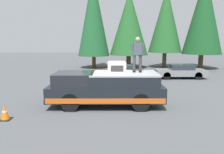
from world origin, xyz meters
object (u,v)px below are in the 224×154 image
Objects in this scene: parked_car_maroon at (119,72)px; traffic_cone at (5,113)px; pickup_truck at (106,88)px; person_on_truck_bed at (137,54)px; compressor_unit at (117,67)px; parked_car_grey at (180,71)px.

parked_car_maroon is 10.61m from traffic_cone.
person_on_truck_bed is (0.18, -1.52, 1.68)m from pickup_truck.
parked_car_maroon is at bearing -2.62° from compressor_unit.
person_on_truck_bed reaches higher than traffic_cone.
parked_car_maroon is (7.26, 0.65, -1.97)m from person_on_truck_bed.
parked_car_grey is at bearing -30.05° from person_on_truck_bed.
person_on_truck_bed is at bearing 149.95° from parked_car_grey.
pickup_truck is 10.02m from parked_car_grey.
parked_car_grey is 5.20m from parked_car_maroon.
person_on_truck_bed is at bearing -69.14° from traffic_cone.
pickup_truck is 6.60× the size of compressor_unit.
traffic_cone is at bearing 115.60° from pickup_truck.
compressor_unit is 7.76m from parked_car_maroon.
compressor_unit is at bearing -69.11° from traffic_cone.
traffic_cone is at bearing 110.89° from compressor_unit.
compressor_unit is 0.20× the size of parked_car_maroon.
pickup_truck is 1.35× the size of parked_car_grey.
pickup_truck reaches higher than traffic_cone.
parked_car_grey and parked_car_maroon have the same top height.
person_on_truck_bed reaches higher than parked_car_grey.
pickup_truck is 2.27m from person_on_truck_bed.
parked_car_maroon is (7.44, -0.87, -0.29)m from pickup_truck.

